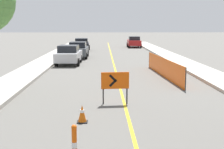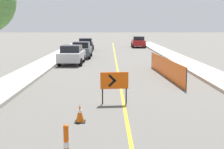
% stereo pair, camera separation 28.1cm
% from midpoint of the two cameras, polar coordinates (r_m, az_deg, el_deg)
% --- Properties ---
extents(lane_stripe, '(0.12, 69.62, 0.01)m').
position_cam_midpoint_polar(lane_stripe, '(22.98, 1.35, 0.96)').
color(lane_stripe, gold).
rests_on(lane_stripe, ground_plane).
extents(sidewalk_left, '(2.12, 69.62, 0.18)m').
position_cam_midpoint_polar(sidewalk_left, '(23.54, -13.16, 1.13)').
color(sidewalk_left, '#ADA89E').
rests_on(sidewalk_left, ground_plane).
extents(sidewalk_right, '(2.12, 69.62, 0.18)m').
position_cam_midpoint_polar(sidewalk_right, '(23.90, 15.65, 1.15)').
color(sidewalk_right, '#ADA89E').
rests_on(sidewalk_right, ground_plane).
extents(traffic_cone_third, '(0.35, 0.35, 0.60)m').
position_cam_midpoint_polar(traffic_cone_third, '(10.57, -5.13, -7.12)').
color(traffic_cone_third, black).
rests_on(traffic_cone_third, ground_plane).
extents(arrow_barricade_primary, '(1.15, 0.16, 1.33)m').
position_cam_midpoint_polar(arrow_barricade_primary, '(12.77, 1.06, -1.33)').
color(arrow_barricade_primary, '#EF560C').
rests_on(arrow_barricade_primary, ground_plane).
extents(safety_mesh_fence, '(0.58, 8.77, 1.17)m').
position_cam_midpoint_polar(safety_mesh_fence, '(19.96, 10.14, 1.27)').
color(safety_mesh_fence, '#EF560C').
rests_on(safety_mesh_fence, ground_plane).
extents(parked_car_curb_near, '(1.95, 4.36, 1.59)m').
position_cam_midpoint_polar(parked_car_curb_near, '(26.10, -7.06, 3.63)').
color(parked_car_curb_near, '#B7B7BC').
rests_on(parked_car_curb_near, ground_plane).
extents(parked_car_curb_mid, '(1.94, 4.33, 1.59)m').
position_cam_midpoint_polar(parked_car_curb_mid, '(31.17, -5.31, 4.53)').
color(parked_car_curb_mid, '#474C51').
rests_on(parked_car_curb_mid, ground_plane).
extents(parked_car_curb_far, '(2.01, 4.38, 1.59)m').
position_cam_midpoint_polar(parked_car_curb_far, '(39.70, -4.63, 5.50)').
color(parked_car_curb_far, black).
rests_on(parked_car_curb_far, ground_plane).
extents(parked_car_opposite_side, '(1.94, 4.34, 1.59)m').
position_cam_midpoint_polar(parked_car_opposite_side, '(45.85, 5.02, 5.97)').
color(parked_car_opposite_side, maroon).
rests_on(parked_car_opposite_side, ground_plane).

